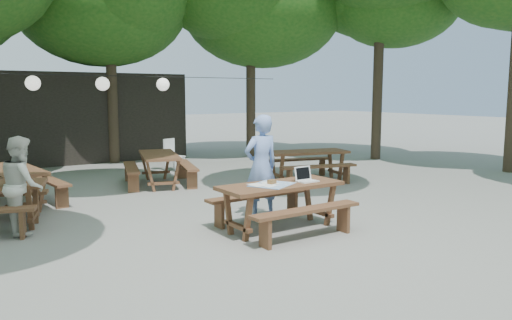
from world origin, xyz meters
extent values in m
plane|color=slate|center=(0.00, 0.00, 0.00)|extent=(80.00, 80.00, 0.00)
cube|color=black|center=(0.50, 10.50, 1.40)|extent=(6.00, 3.00, 2.80)
cube|color=#4F311C|center=(0.66, -0.23, 0.72)|extent=(2.00, 0.80, 0.06)
cube|color=#4F311C|center=(0.66, -0.88, 0.45)|extent=(1.90, 0.28, 0.05)
cube|color=#4F311C|center=(0.66, 0.42, 0.45)|extent=(1.90, 0.28, 0.05)
cube|color=#4F311C|center=(0.66, -0.23, 0.34)|extent=(1.70, 0.70, 0.69)
cube|color=#4F311C|center=(3.92, 3.04, 0.72)|extent=(2.14, 1.28, 0.06)
cube|color=#4F311C|center=(3.75, 2.41, 0.45)|extent=(1.91, 0.75, 0.05)
cube|color=#4F311C|center=(4.08, 3.66, 0.45)|extent=(1.91, 0.75, 0.05)
cube|color=#4F311C|center=(3.92, 3.04, 0.34)|extent=(1.82, 1.10, 0.69)
cube|color=#4F311C|center=(-2.61, 3.97, 0.72)|extent=(1.00, 2.07, 0.06)
cube|color=#4F311C|center=(-1.96, 4.04, 0.45)|extent=(0.47, 1.92, 0.05)
cube|color=#4F311C|center=(-2.61, 3.97, 0.34)|extent=(0.87, 1.76, 0.69)
cube|color=#4F311C|center=(0.62, 4.53, 0.72)|extent=(1.34, 2.15, 0.06)
cube|color=#4F311C|center=(1.24, 4.34, 0.45)|extent=(0.82, 1.90, 0.05)
cube|color=#4F311C|center=(0.00, 4.72, 0.45)|extent=(0.82, 1.90, 0.05)
cube|color=#4F311C|center=(0.62, 4.53, 0.34)|extent=(1.16, 1.83, 0.69)
imported|color=#7D9EE4|center=(0.88, 0.63, 0.90)|extent=(0.67, 0.45, 1.81)
imported|color=silver|center=(-2.77, 1.89, 0.76)|extent=(0.62, 0.77, 1.52)
cube|color=white|center=(1.85, 6.34, 0.40)|extent=(0.58, 0.58, 0.04)
cube|color=white|center=(1.76, 6.53, 0.66)|extent=(0.42, 0.22, 0.48)
cube|color=white|center=(1.85, 6.34, 0.19)|extent=(0.56, 0.56, 0.38)
cube|color=white|center=(1.12, -0.34, 0.76)|extent=(0.34, 0.24, 0.02)
cube|color=white|center=(1.12, -0.22, 0.88)|extent=(0.33, 0.07, 0.23)
cube|color=black|center=(1.12, -0.23, 0.88)|extent=(0.28, 0.05, 0.19)
cube|color=#3773BD|center=(0.49, -0.23, 0.75)|extent=(0.83, 0.79, 0.01)
cube|color=white|center=(0.37, -0.26, 0.76)|extent=(0.27, 0.33, 0.00)
cube|color=white|center=(0.51, -0.14, 0.76)|extent=(0.25, 0.33, 0.00)
cube|color=white|center=(0.25, -0.17, 0.76)|extent=(0.22, 0.30, 0.00)
cube|color=brown|center=(0.50, -0.21, 0.80)|extent=(0.15, 0.12, 0.06)
cylinder|color=black|center=(0.50, 6.00, 2.60)|extent=(9.00, 0.02, 0.02)
sphere|color=white|center=(-1.80, 6.00, 2.40)|extent=(0.34, 0.34, 0.34)
sphere|color=white|center=(-0.20, 6.00, 2.40)|extent=(0.34, 0.34, 0.34)
sphere|color=white|center=(1.40, 6.00, 2.40)|extent=(0.34, 0.34, 0.34)
cylinder|color=#2D2319|center=(1.00, 9.00, 2.63)|extent=(0.32, 0.32, 5.25)
cylinder|color=#2D2319|center=(5.50, 8.00, 2.43)|extent=(0.32, 0.32, 4.86)
ellipsoid|color=#175015|center=(5.50, 8.00, 5.16)|extent=(5.26, 5.26, 3.95)
cylinder|color=#2D2319|center=(8.50, 5.00, 2.67)|extent=(0.32, 0.32, 5.34)
camera|label=1|loc=(-3.99, -6.46, 2.17)|focal=35.00mm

